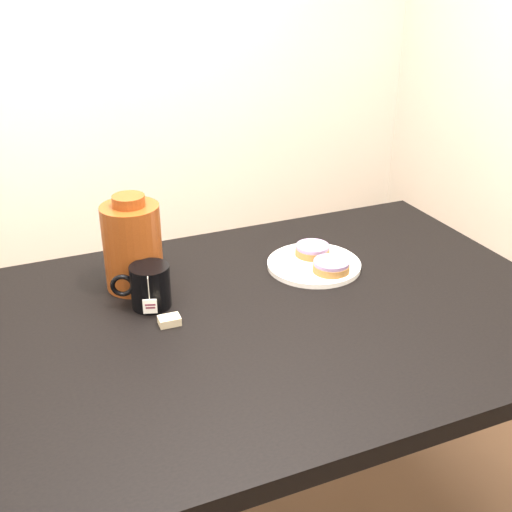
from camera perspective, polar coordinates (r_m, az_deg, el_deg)
name	(u,v)px	position (r m, az deg, el deg)	size (l,w,h in m)	color
table	(253,347)	(1.43, -0.30, -8.11)	(1.40, 0.90, 0.75)	black
plate	(314,264)	(1.59, 5.17, -0.70)	(0.23, 0.23, 0.02)	white
bagel_back	(312,250)	(1.62, 5.04, 0.54)	(0.12, 0.12, 0.03)	brown
bagel_front	(331,266)	(1.54, 6.69, -0.90)	(0.10, 0.10, 0.03)	brown
mug	(149,286)	(1.41, -9.46, -2.65)	(0.14, 0.11, 0.10)	black
teabag_pouch	(169,321)	(1.36, -7.70, -5.71)	(0.04, 0.03, 0.02)	#C6B793
bagel_package	(133,245)	(1.48, -10.92, 0.95)	(0.14, 0.14, 0.22)	#5B230C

